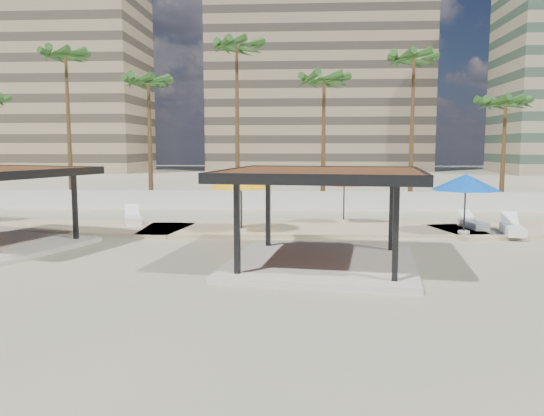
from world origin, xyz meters
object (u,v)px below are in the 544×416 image
(lounger_a, at_px, (133,219))
(pavilion_central, at_px, (322,209))
(lounger_c, at_px, (512,229))
(lounger_b, at_px, (473,224))
(umbrella_c, at_px, (344,178))

(lounger_a, bearing_deg, pavilion_central, -153.52)
(lounger_c, bearing_deg, lounger_b, 45.50)
(lounger_b, height_order, lounger_c, lounger_c)
(lounger_a, xyz_separation_m, lounger_b, (16.90, -0.55, -0.02))
(lounger_b, bearing_deg, umbrella_c, 65.87)
(pavilion_central, distance_m, lounger_c, 10.85)
(pavilion_central, relative_size, umbrella_c, 2.07)
(pavilion_central, relative_size, lounger_a, 3.02)
(umbrella_c, distance_m, lounger_a, 11.07)
(lounger_a, relative_size, lounger_c, 1.00)
(lounger_b, xyz_separation_m, lounger_c, (1.22, -1.72, 0.03))
(umbrella_c, height_order, lounger_c, umbrella_c)
(lounger_a, height_order, lounger_c, lounger_c)
(umbrella_c, bearing_deg, lounger_b, -14.99)
(umbrella_c, height_order, lounger_b, umbrella_c)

